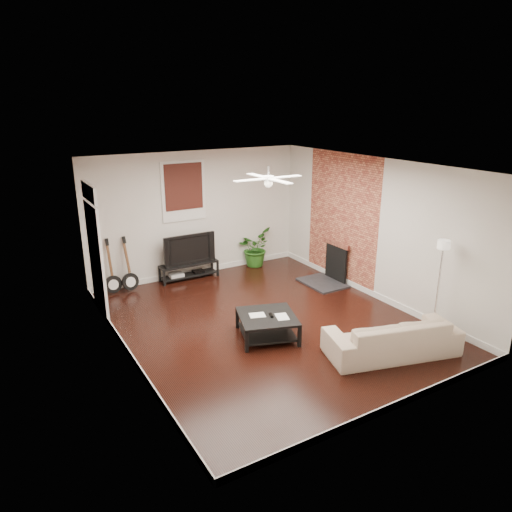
# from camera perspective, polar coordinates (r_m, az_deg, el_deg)

# --- Properties ---
(room) EXTENTS (5.01, 6.01, 2.81)m
(room) POSITION_cam_1_polar(r_m,az_deg,el_deg) (8.09, 1.44, 0.92)
(room) COLOR black
(room) RESTS_ON ground
(brick_accent) EXTENTS (0.02, 2.20, 2.80)m
(brick_accent) POSITION_cam_1_polar(r_m,az_deg,el_deg) (10.31, 10.30, 4.41)
(brick_accent) COLOR brown
(brick_accent) RESTS_ON floor
(fireplace) EXTENTS (0.80, 1.10, 0.92)m
(fireplace) POSITION_cam_1_polar(r_m,az_deg,el_deg) (10.39, 8.80, -0.81)
(fireplace) COLOR black
(fireplace) RESTS_ON floor
(window_back) EXTENTS (1.00, 0.06, 1.30)m
(window_back) POSITION_cam_1_polar(r_m,az_deg,el_deg) (10.42, -8.72, 7.73)
(window_back) COLOR #33140D
(window_back) RESTS_ON wall_back
(door_left) EXTENTS (0.08, 1.00, 2.50)m
(door_left) POSITION_cam_1_polar(r_m,az_deg,el_deg) (8.98, -18.72, 0.69)
(door_left) COLOR white
(door_left) RESTS_ON wall_left
(tv_stand) EXTENTS (1.32, 0.35, 0.37)m
(tv_stand) POSITION_cam_1_polar(r_m,az_deg,el_deg) (10.69, -8.08, -1.78)
(tv_stand) COLOR black
(tv_stand) RESTS_ON floor
(tv) EXTENTS (1.18, 0.15, 0.68)m
(tv) POSITION_cam_1_polar(r_m,az_deg,el_deg) (10.54, -8.24, 0.94)
(tv) COLOR black
(tv) RESTS_ON tv_stand
(coffee_table) EXTENTS (1.18, 1.18, 0.39)m
(coffee_table) POSITION_cam_1_polar(r_m,az_deg,el_deg) (8.04, 1.36, -8.46)
(coffee_table) COLOR black
(coffee_table) RESTS_ON floor
(sofa) EXTENTS (2.21, 1.34, 0.60)m
(sofa) POSITION_cam_1_polar(r_m,az_deg,el_deg) (7.79, 16.07, -9.28)
(sofa) COLOR tan
(sofa) RESTS_ON floor
(floor_lamp) EXTENTS (0.34, 0.34, 1.69)m
(floor_lamp) POSITION_cam_1_polar(r_m,az_deg,el_deg) (8.41, 21.12, -3.68)
(floor_lamp) COLOR white
(floor_lamp) RESTS_ON floor
(potted_plant) EXTENTS (1.07, 1.07, 0.90)m
(potted_plant) POSITION_cam_1_polar(r_m,az_deg,el_deg) (11.36, -0.19, 1.03)
(potted_plant) COLOR #265F1B
(potted_plant) RESTS_ON floor
(guitar_left) EXTENTS (0.38, 0.28, 1.17)m
(guitar_left) POSITION_cam_1_polar(r_m,az_deg,el_deg) (10.05, -17.04, -1.30)
(guitar_left) COLOR black
(guitar_left) RESTS_ON floor
(guitar_right) EXTENTS (0.40, 0.32, 1.17)m
(guitar_right) POSITION_cam_1_polar(r_m,az_deg,el_deg) (10.11, -15.08, -1.03)
(guitar_right) COLOR black
(guitar_right) RESTS_ON floor
(ceiling_fan) EXTENTS (1.24, 1.24, 0.32)m
(ceiling_fan) POSITION_cam_1_polar(r_m,az_deg,el_deg) (7.82, 1.51, 9.35)
(ceiling_fan) COLOR white
(ceiling_fan) RESTS_ON ceiling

